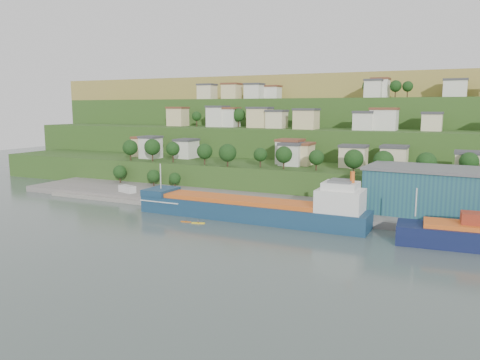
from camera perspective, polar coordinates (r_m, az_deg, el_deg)
The scene contains 10 objects.
ground at distance 122.56m, azimuth -2.10°, elevation -5.72°, with size 500.00×500.00×0.00m, color #455450.
quay at distance 141.09m, azimuth 10.48°, elevation -3.92°, with size 220.00×26.00×4.00m, color slate.
pebble_beach at distance 170.86m, azimuth -15.19°, elevation -1.87°, with size 40.00×18.00×2.40m, color slate.
hillside at distance 281.02m, azimuth 13.97°, elevation 2.28°, with size 360.00×211.07×96.00m.
cargo_ship_near at distance 129.03m, azimuth 1.95°, elevation -3.74°, with size 66.02×10.87×16.96m.
warehouse at distance 137.59m, azimuth 21.65°, elevation -1.15°, with size 32.42×21.42×12.80m.
caravan at distance 164.86m, azimuth -13.58°, elevation -1.21°, with size 6.70×2.79×3.13m, color silver.
dinghy at distance 162.90m, azimuth -12.05°, elevation -1.70°, with size 3.78×1.42×0.76m, color silver.
kayak_orange at distance 128.18m, azimuth -6.62°, elevation -5.03°, with size 2.88×1.03×0.71m.
kayak_yellow at distance 126.35m, azimuth -5.12°, elevation -5.18°, with size 3.62×1.61×0.90m.
Camera 1 is at (54.83, -105.23, 30.72)m, focal length 35.00 mm.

